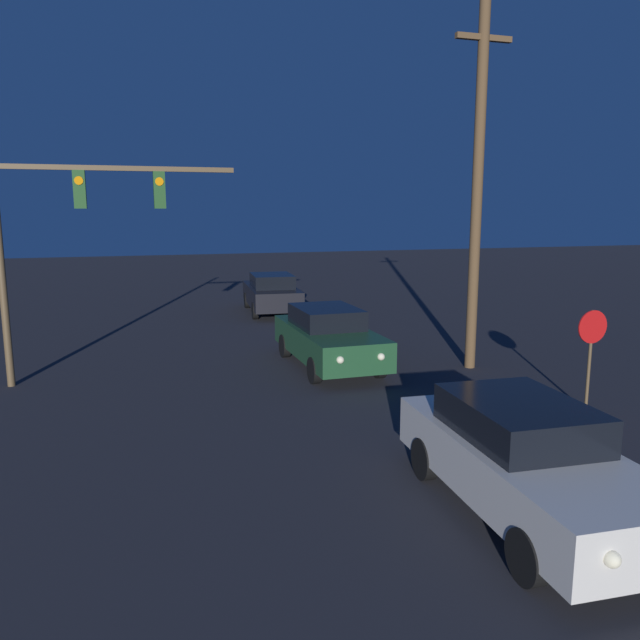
{
  "coord_description": "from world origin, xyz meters",
  "views": [
    {
      "loc": [
        -3.59,
        0.56,
        4.26
      ],
      "look_at": [
        0.0,
        12.15,
        2.09
      ],
      "focal_mm": 35.0,
      "sensor_mm": 36.0,
      "label": 1
    }
  ],
  "objects": [
    {
      "name": "car_near",
      "position": [
        1.56,
        7.56,
        0.83
      ],
      "size": [
        2.13,
        4.89,
        1.61
      ],
      "rotation": [
        0.0,
        0.0,
        3.09
      ],
      "color": "beige",
      "rests_on": "ground_plane"
    },
    {
      "name": "car_mid",
      "position": [
        1.53,
        16.32,
        0.83
      ],
      "size": [
        1.96,
        4.83,
        1.61
      ],
      "rotation": [
        0.0,
        0.0,
        3.15
      ],
      "color": "#1E4728",
      "rests_on": "ground_plane"
    },
    {
      "name": "car_far",
      "position": [
        2.04,
        25.53,
        0.83
      ],
      "size": [
        2.24,
        4.91,
        1.61
      ],
      "rotation": [
        0.0,
        0.0,
        -0.08
      ],
      "color": "black",
      "rests_on": "ground_plane"
    },
    {
      "name": "traffic_signal_mast",
      "position": [
        -4.95,
        16.79,
        4.0
      ],
      "size": [
        5.65,
        0.3,
        5.93
      ],
      "color": "brown",
      "rests_on": "ground_plane"
    },
    {
      "name": "stop_sign",
      "position": [
        5.61,
        11.06,
        1.52
      ],
      "size": [
        0.7,
        0.07,
        2.18
      ],
      "color": "brown",
      "rests_on": "ground_plane"
    },
    {
      "name": "utility_pole",
      "position": [
        5.18,
        15.1,
        4.84
      ],
      "size": [
        1.55,
        0.28,
        9.38
      ],
      "color": "brown",
      "rests_on": "ground_plane"
    }
  ]
}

